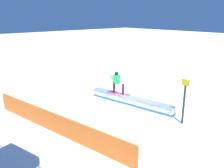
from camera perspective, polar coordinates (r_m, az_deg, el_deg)
name	(u,v)px	position (r m, az deg, el deg)	size (l,w,h in m)	color
ground_plane	(130,105)	(13.85, 4.54, -5.19)	(120.00, 120.00, 0.00)	white
grind_box	(131,101)	(13.76, 4.56, -4.26)	(5.45, 1.46, 0.53)	white
snowboarder	(117,82)	(13.94, 1.26, 0.56)	(1.44, 0.90, 1.38)	#BA3294
safety_fence	(54,123)	(10.89, -13.96, -9.22)	(8.82, 0.06, 0.96)	orange
trail_marker	(184,101)	(11.67, 17.26, -3.89)	(0.40, 0.10, 2.25)	#262628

